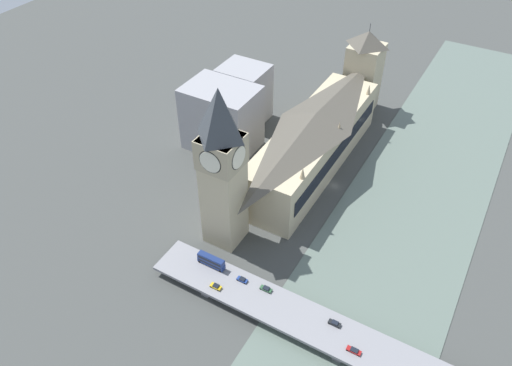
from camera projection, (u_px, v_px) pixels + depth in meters
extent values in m
plane|color=#424442|center=(334.00, 186.00, 227.33)|extent=(600.00, 600.00, 0.00)
cube|color=slate|center=(409.00, 212.00, 214.08)|extent=(57.51, 360.00, 0.30)
cube|color=#C1B28E|center=(313.00, 146.00, 230.56)|extent=(24.40, 96.64, 23.98)
cube|color=black|center=(339.00, 152.00, 225.10)|extent=(0.40, 88.91, 7.19)
pyramid|color=#514C42|center=(316.00, 118.00, 220.77)|extent=(23.91, 94.70, 6.12)
cone|color=tan|center=(369.00, 90.00, 241.07)|extent=(2.20, 2.20, 5.00)
cone|color=tan|center=(339.00, 127.00, 216.89)|extent=(2.20, 2.20, 5.00)
cone|color=tan|center=(303.00, 173.00, 192.71)|extent=(2.20, 2.20, 5.00)
cube|color=#C1B28E|center=(224.00, 191.00, 187.50)|extent=(13.52, 13.52, 49.38)
cube|color=tan|center=(221.00, 151.00, 175.40)|extent=(14.34, 14.34, 12.17)
cylinder|color=black|center=(238.00, 157.00, 172.77)|extent=(0.50, 9.10, 9.10)
cylinder|color=silver|center=(238.00, 157.00, 172.72)|extent=(0.62, 8.43, 8.43)
cylinder|color=black|center=(205.00, 146.00, 178.03)|extent=(0.50, 9.10, 9.10)
cylinder|color=silver|center=(205.00, 145.00, 178.08)|extent=(0.62, 8.43, 8.43)
cylinder|color=black|center=(232.00, 141.00, 179.97)|extent=(9.10, 0.50, 9.10)
cylinder|color=silver|center=(232.00, 141.00, 180.06)|extent=(8.43, 0.62, 8.43)
cylinder|color=black|center=(210.00, 162.00, 170.83)|extent=(9.10, 0.50, 9.10)
cylinder|color=silver|center=(210.00, 162.00, 170.74)|extent=(8.43, 0.62, 8.43)
pyramid|color=#383D42|center=(219.00, 113.00, 165.16)|extent=(13.79, 13.79, 19.32)
cube|color=#C1B28E|center=(362.00, 78.00, 266.32)|extent=(16.76, 16.76, 36.89)
pyramid|color=#514C42|center=(368.00, 38.00, 251.87)|extent=(16.76, 16.76, 7.54)
cylinder|color=#333338|center=(370.00, 27.00, 248.11)|extent=(0.30, 0.30, 4.00)
cube|color=slate|center=(344.00, 343.00, 164.57)|extent=(3.00, 13.37, 3.32)
cube|color=slate|center=(214.00, 281.00, 184.04)|extent=(3.00, 13.37, 3.32)
cube|color=gray|center=(345.00, 339.00, 163.10)|extent=(147.01, 15.73, 1.20)
cube|color=navy|center=(211.00, 263.00, 185.16)|extent=(11.02, 2.44, 1.90)
cube|color=black|center=(211.00, 262.00, 184.91)|extent=(9.92, 2.50, 0.84)
cube|color=navy|center=(211.00, 259.00, 183.82)|extent=(10.80, 2.44, 2.23)
cube|color=black|center=(211.00, 259.00, 183.74)|extent=(9.92, 2.50, 1.07)
cube|color=navy|center=(211.00, 257.00, 183.04)|extent=(10.69, 2.32, 0.16)
cylinder|color=black|center=(203.00, 258.00, 188.21)|extent=(1.05, 0.28, 1.05)
cylinder|color=black|center=(199.00, 262.00, 186.75)|extent=(1.05, 0.28, 1.05)
cylinder|color=black|center=(223.00, 267.00, 184.72)|extent=(1.05, 0.28, 1.05)
cylinder|color=black|center=(220.00, 271.00, 183.25)|extent=(1.05, 0.28, 1.05)
cube|color=gold|center=(216.00, 287.00, 177.87)|extent=(4.19, 1.89, 0.69)
cube|color=black|center=(216.00, 286.00, 177.45)|extent=(2.18, 1.70, 0.46)
cylinder|color=black|center=(213.00, 284.00, 179.22)|extent=(0.67, 0.22, 0.67)
cylinder|color=black|center=(211.00, 287.00, 178.09)|extent=(0.67, 0.22, 0.67)
cylinder|color=black|center=(221.00, 287.00, 177.99)|extent=(0.67, 0.22, 0.67)
cylinder|color=black|center=(218.00, 291.00, 176.86)|extent=(0.67, 0.22, 0.67)
cube|color=navy|center=(242.00, 280.00, 180.23)|extent=(4.02, 1.82, 0.57)
cube|color=black|center=(242.00, 279.00, 179.84)|extent=(2.09, 1.63, 0.50)
cylinder|color=black|center=(240.00, 277.00, 181.46)|extent=(0.71, 0.22, 0.71)
cylinder|color=black|center=(237.00, 280.00, 180.39)|extent=(0.71, 0.22, 0.71)
cylinder|color=black|center=(247.00, 280.00, 180.32)|extent=(0.71, 0.22, 0.71)
cylinder|color=black|center=(245.00, 283.00, 179.24)|extent=(0.71, 0.22, 0.71)
cube|color=black|center=(335.00, 323.00, 166.35)|extent=(4.27, 1.75, 0.69)
cube|color=black|center=(335.00, 323.00, 165.94)|extent=(2.22, 1.58, 0.42)
cylinder|color=black|center=(331.00, 320.00, 167.68)|extent=(0.63, 0.22, 0.63)
cylinder|color=black|center=(329.00, 323.00, 166.64)|extent=(0.63, 0.22, 0.63)
cylinder|color=black|center=(340.00, 324.00, 166.39)|extent=(0.63, 0.22, 0.63)
cylinder|color=black|center=(338.00, 328.00, 165.36)|extent=(0.63, 0.22, 0.63)
cube|color=#2D5638|center=(266.00, 289.00, 177.13)|extent=(4.41, 1.80, 0.59)
cube|color=black|center=(266.00, 288.00, 176.69)|extent=(2.29, 1.62, 0.59)
cylinder|color=black|center=(263.00, 286.00, 178.47)|extent=(0.63, 0.22, 0.63)
cylinder|color=black|center=(260.00, 289.00, 177.40)|extent=(0.63, 0.22, 0.63)
cylinder|color=black|center=(271.00, 290.00, 177.13)|extent=(0.63, 0.22, 0.63)
cylinder|color=black|center=(269.00, 293.00, 176.06)|extent=(0.63, 0.22, 0.63)
cube|color=maroon|center=(354.00, 351.00, 158.77)|extent=(4.79, 1.79, 0.57)
cube|color=black|center=(354.00, 350.00, 158.38)|extent=(2.49, 1.61, 0.45)
cylinder|color=black|center=(349.00, 346.00, 160.17)|extent=(0.61, 0.22, 0.61)
cylinder|color=black|center=(347.00, 350.00, 159.11)|extent=(0.61, 0.22, 0.61)
cylinder|color=black|center=(360.00, 352.00, 158.68)|extent=(0.61, 0.22, 0.61)
cylinder|color=black|center=(359.00, 356.00, 157.62)|extent=(0.61, 0.22, 0.61)
cube|color=#939399|center=(244.00, 94.00, 260.19)|extent=(23.59, 20.66, 30.18)
cube|color=#939399|center=(222.00, 118.00, 240.75)|extent=(33.99, 24.49, 32.48)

